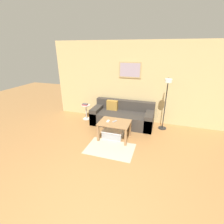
{
  "coord_description": "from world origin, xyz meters",
  "views": [
    {
      "loc": [
        0.88,
        -1.36,
        2.33
      ],
      "look_at": [
        -0.26,
        2.18,
        0.85
      ],
      "focal_mm": 26.0,
      "sensor_mm": 36.0,
      "label": 1
    }
  ],
  "objects_px": {
    "coffee_table": "(115,126)",
    "floor_lamp": "(166,97)",
    "storage_bin": "(113,134)",
    "side_table": "(86,111)",
    "book_stack": "(85,104)",
    "remote_control": "(115,121)",
    "couch": "(122,116)",
    "cell_phone": "(108,121)"
  },
  "relations": [
    {
      "from": "floor_lamp",
      "to": "remote_control",
      "type": "distance_m",
      "value": 1.6
    },
    {
      "from": "side_table",
      "to": "book_stack",
      "type": "bearing_deg",
      "value": -162.76
    },
    {
      "from": "coffee_table",
      "to": "cell_phone",
      "type": "bearing_deg",
      "value": 177.77
    },
    {
      "from": "storage_bin",
      "to": "coffee_table",
      "type": "bearing_deg",
      "value": -34.42
    },
    {
      "from": "book_stack",
      "to": "cell_phone",
      "type": "relative_size",
      "value": 1.32
    },
    {
      "from": "remote_control",
      "to": "book_stack",
      "type": "bearing_deg",
      "value": 175.56
    },
    {
      "from": "side_table",
      "to": "book_stack",
      "type": "distance_m",
      "value": 0.23
    },
    {
      "from": "couch",
      "to": "cell_phone",
      "type": "height_order",
      "value": "couch"
    },
    {
      "from": "side_table",
      "to": "remote_control",
      "type": "distance_m",
      "value": 1.6
    },
    {
      "from": "coffee_table",
      "to": "cell_phone",
      "type": "relative_size",
      "value": 5.87
    },
    {
      "from": "storage_bin",
      "to": "cell_phone",
      "type": "height_order",
      "value": "cell_phone"
    },
    {
      "from": "floor_lamp",
      "to": "cell_phone",
      "type": "relative_size",
      "value": 11.22
    },
    {
      "from": "cell_phone",
      "to": "storage_bin",
      "type": "bearing_deg",
      "value": 12.43
    },
    {
      "from": "floor_lamp",
      "to": "side_table",
      "type": "bearing_deg",
      "value": 178.3
    },
    {
      "from": "couch",
      "to": "storage_bin",
      "type": "height_order",
      "value": "couch"
    },
    {
      "from": "couch",
      "to": "cell_phone",
      "type": "relative_size",
      "value": 13.91
    },
    {
      "from": "couch",
      "to": "floor_lamp",
      "type": "height_order",
      "value": "floor_lamp"
    },
    {
      "from": "floor_lamp",
      "to": "side_table",
      "type": "height_order",
      "value": "floor_lamp"
    },
    {
      "from": "floor_lamp",
      "to": "remote_control",
      "type": "height_order",
      "value": "floor_lamp"
    },
    {
      "from": "coffee_table",
      "to": "floor_lamp",
      "type": "relative_size",
      "value": 0.52
    },
    {
      "from": "floor_lamp",
      "to": "remote_control",
      "type": "xyz_separation_m",
      "value": [
        -1.25,
        -0.83,
        -0.56
      ]
    },
    {
      "from": "floor_lamp",
      "to": "couch",
      "type": "bearing_deg",
      "value": 175.6
    },
    {
      "from": "coffee_table",
      "to": "side_table",
      "type": "bearing_deg",
      "value": 144.24
    },
    {
      "from": "side_table",
      "to": "cell_phone",
      "type": "relative_size",
      "value": 3.69
    },
    {
      "from": "book_stack",
      "to": "cell_phone",
      "type": "xyz_separation_m",
      "value": [
        1.15,
        -0.93,
        -0.05
      ]
    },
    {
      "from": "cell_phone",
      "to": "couch",
      "type": "bearing_deg",
      "value": 79.47
    },
    {
      "from": "book_stack",
      "to": "remote_control",
      "type": "xyz_separation_m",
      "value": [
        1.33,
        -0.9,
        -0.04
      ]
    },
    {
      "from": "storage_bin",
      "to": "cell_phone",
      "type": "xyz_separation_m",
      "value": [
        -0.13,
        -0.03,
        0.38
      ]
    },
    {
      "from": "couch",
      "to": "cell_phone",
      "type": "bearing_deg",
      "value": -99.39
    },
    {
      "from": "couch",
      "to": "coffee_table",
      "type": "height_order",
      "value": "couch"
    },
    {
      "from": "coffee_table",
      "to": "remote_control",
      "type": "bearing_deg",
      "value": 102.94
    },
    {
      "from": "side_table",
      "to": "remote_control",
      "type": "xyz_separation_m",
      "value": [
        1.3,
        -0.91,
        0.19
      ]
    },
    {
      "from": "floor_lamp",
      "to": "side_table",
      "type": "relative_size",
      "value": 3.04
    },
    {
      "from": "coffee_table",
      "to": "side_table",
      "type": "xyz_separation_m",
      "value": [
        -1.31,
        0.95,
        -0.08
      ]
    },
    {
      "from": "storage_bin",
      "to": "book_stack",
      "type": "relative_size",
      "value": 3.04
    },
    {
      "from": "book_stack",
      "to": "cell_phone",
      "type": "bearing_deg",
      "value": -38.93
    },
    {
      "from": "storage_bin",
      "to": "remote_control",
      "type": "height_order",
      "value": "remote_control"
    },
    {
      "from": "coffee_table",
      "to": "storage_bin",
      "type": "relative_size",
      "value": 1.46
    },
    {
      "from": "storage_bin",
      "to": "side_table",
      "type": "xyz_separation_m",
      "value": [
        -1.26,
        0.91,
        0.2
      ]
    },
    {
      "from": "side_table",
      "to": "coffee_table",
      "type": "bearing_deg",
      "value": -35.76
    },
    {
      "from": "cell_phone",
      "to": "floor_lamp",
      "type": "bearing_deg",
      "value": 30.05
    },
    {
      "from": "couch",
      "to": "storage_bin",
      "type": "xyz_separation_m",
      "value": [
        -0.03,
        -0.93,
        -0.15
      ]
    }
  ]
}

